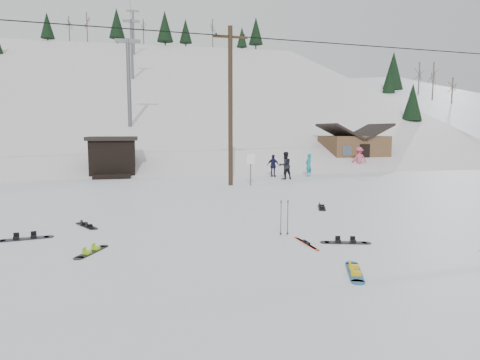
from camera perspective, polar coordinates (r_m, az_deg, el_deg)
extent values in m
plane|color=white|center=(11.14, 3.23, -10.00)|extent=(200.00, 200.00, 0.00)
cube|color=silver|center=(67.06, -10.05, -6.53)|extent=(60.00, 85.24, 65.97)
cube|color=white|center=(74.23, 21.02, -4.81)|extent=(45.66, 93.98, 54.59)
cylinder|color=#3A2819|center=(24.79, -1.29, 9.69)|extent=(0.26, 0.26, 9.00)
cube|color=#3A2819|center=(25.30, -1.31, 18.54)|extent=(2.00, 0.12, 0.12)
cylinder|color=black|center=(25.32, -1.31, 18.81)|extent=(0.08, 0.08, 0.12)
cylinder|color=#595B60|center=(24.72, 1.42, 1.34)|extent=(0.07, 0.07, 1.80)
cube|color=white|center=(24.63, 1.45, 2.84)|extent=(0.50, 0.04, 0.60)
cube|color=black|center=(31.38, -16.56, 2.84)|extent=(3.00, 3.00, 2.50)
cube|color=black|center=(31.32, -16.64, 5.34)|extent=(3.40, 3.40, 0.25)
cube|color=black|center=(29.68, -16.70, 0.50)|extent=(2.40, 1.20, 0.30)
cylinder|color=#595B60|center=(40.47, -14.58, 12.21)|extent=(0.36, 0.36, 8.00)
cube|color=#595B60|center=(41.02, -14.75, 17.49)|extent=(2.20, 0.30, 0.30)
cylinder|color=#595B60|center=(61.18, -14.22, 16.40)|extent=(0.36, 0.36, 8.00)
cube|color=#595B60|center=(61.95, -14.32, 19.86)|extent=(2.20, 0.30, 0.30)
cylinder|color=#595B60|center=(82.05, -14.03, 18.47)|extent=(0.36, 0.36, 8.00)
cube|color=#595B60|center=(82.92, -14.11, 21.03)|extent=(2.20, 0.30, 0.30)
cube|color=brown|center=(38.73, 14.84, 3.71)|extent=(5.00, 4.00, 2.70)
cube|color=black|center=(38.07, 13.11, 6.28)|extent=(2.69, 4.40, 1.43)
cube|color=black|center=(39.33, 16.67, 6.18)|extent=(2.69, 4.40, 1.43)
cube|color=black|center=(36.96, 16.28, 3.15)|extent=(0.90, 0.06, 1.90)
cube|color=#175C96|center=(10.17, 15.03, -11.79)|extent=(0.75, 1.31, 0.03)
cylinder|color=#175C96|center=(10.78, 14.65, -10.71)|extent=(0.30, 0.30, 0.03)
cylinder|color=#175C96|center=(9.56, 15.45, -13.00)|extent=(0.30, 0.30, 0.03)
cube|color=#E9B00C|center=(10.37, 14.90, -11.10)|extent=(0.25, 0.22, 0.08)
cube|color=#E9B00C|center=(9.93, 15.18, -11.91)|extent=(0.25, 0.22, 0.08)
cube|color=red|center=(12.27, 8.96, -8.45)|extent=(0.17, 1.38, 0.02)
cube|color=black|center=(12.26, 8.97, -8.28)|extent=(0.09, 0.25, 0.06)
cube|color=red|center=(12.39, 8.68, -8.29)|extent=(0.17, 1.38, 0.02)
cube|color=black|center=(12.38, 8.68, -8.12)|extent=(0.09, 0.25, 0.06)
cylinder|color=black|center=(13.10, 5.48, -5.12)|extent=(0.02, 0.02, 1.05)
cylinder|color=black|center=(13.21, 5.45, -7.12)|extent=(0.08, 0.08, 0.01)
cylinder|color=black|center=(13.01, 5.50, -2.94)|extent=(0.03, 0.03, 0.10)
cylinder|color=black|center=(13.17, 6.38, -5.07)|extent=(0.02, 0.02, 1.05)
cylinder|color=black|center=(13.27, 6.36, -7.06)|extent=(0.08, 0.08, 0.01)
cylinder|color=black|center=(13.08, 6.41, -2.90)|extent=(0.03, 0.03, 0.10)
cube|color=black|center=(14.18, -26.74, -7.02)|extent=(1.31, 0.51, 0.03)
cylinder|color=black|center=(14.14, -24.14, -6.92)|extent=(0.29, 0.29, 0.03)
cylinder|color=black|center=(14.24, -29.31, -7.11)|extent=(0.29, 0.29, 0.03)
cube|color=black|center=(14.15, -25.81, -6.77)|extent=(0.19, 0.23, 0.08)
cube|color=black|center=(14.18, -27.68, -6.84)|extent=(0.19, 0.23, 0.08)
cube|color=black|center=(15.23, -19.78, -5.79)|extent=(0.80, 1.15, 0.02)
cylinder|color=black|center=(15.76, -20.60, -5.41)|extent=(0.27, 0.27, 0.02)
cylinder|color=black|center=(14.71, -18.91, -6.19)|extent=(0.27, 0.27, 0.02)
cube|color=black|center=(15.41, -20.09, -5.47)|extent=(0.24, 0.22, 0.08)
cube|color=black|center=(15.03, -19.48, -5.74)|extent=(0.24, 0.22, 0.08)
cube|color=black|center=(12.02, -19.18, -9.05)|extent=(0.75, 1.13, 0.02)
cylinder|color=black|center=(12.48, -17.74, -8.42)|extent=(0.26, 0.26, 0.02)
cylinder|color=black|center=(11.57, -20.73, -9.73)|extent=(0.26, 0.26, 0.02)
cube|color=#8DC116|center=(12.18, -18.66, -8.60)|extent=(0.23, 0.21, 0.07)
cube|color=#8DC116|center=(11.85, -19.73, -9.06)|extent=(0.23, 0.21, 0.07)
cube|color=black|center=(12.63, 13.89, -8.11)|extent=(1.20, 0.59, 0.02)
cylinder|color=black|center=(12.75, 16.50, -8.06)|extent=(0.27, 0.27, 0.02)
cylinder|color=black|center=(12.54, 11.24, -8.15)|extent=(0.27, 0.27, 0.02)
cube|color=black|center=(12.66, 14.85, -7.88)|extent=(0.19, 0.22, 0.08)
cube|color=black|center=(12.59, 12.95, -7.91)|extent=(0.19, 0.22, 0.08)
cube|color=black|center=(17.99, 10.84, -3.64)|extent=(0.70, 1.24, 0.03)
cylinder|color=black|center=(18.59, 10.75, -3.30)|extent=(0.28, 0.28, 0.03)
cylinder|color=black|center=(17.39, 10.94, -4.00)|extent=(0.28, 0.28, 0.03)
cube|color=black|center=(18.20, 10.81, -3.35)|extent=(0.24, 0.21, 0.08)
cube|color=black|center=(17.76, 10.88, -3.60)|extent=(0.24, 0.21, 0.08)
imported|color=#0E8790|center=(29.91, 9.13, 1.97)|extent=(0.69, 0.64, 1.58)
imported|color=black|center=(28.06, 6.04, 1.94)|extent=(0.99, 0.83, 1.80)
imported|color=#CD4868|center=(35.43, 15.60, 2.75)|extent=(1.25, 0.79, 1.85)
imported|color=#191638|center=(29.48, 4.47, 1.92)|extent=(0.94, 0.85, 1.54)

